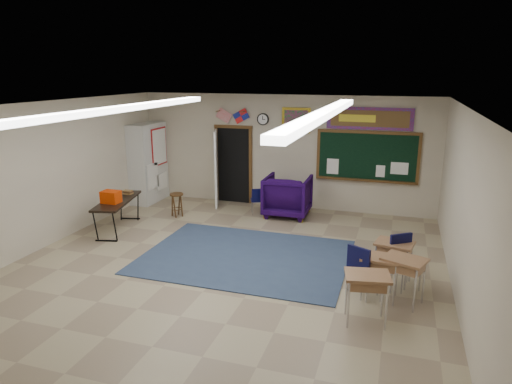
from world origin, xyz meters
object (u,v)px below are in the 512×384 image
(wingback_armchair, at_px, (287,196))
(folding_table, at_px, (118,214))
(student_desk_front_left, at_px, (380,275))
(wooden_stool, at_px, (177,205))
(student_desk_front_right, at_px, (393,260))

(wingback_armchair, bearing_deg, folding_table, 32.09)
(student_desk_front_left, height_order, wooden_stool, student_desk_front_left)
(student_desk_front_right, height_order, folding_table, folding_table)
(student_desk_front_left, bearing_deg, student_desk_front_right, 77.40)
(wingback_armchair, relative_size, student_desk_front_right, 1.53)
(student_desk_front_right, bearing_deg, folding_table, -176.21)
(folding_table, bearing_deg, wooden_stool, 44.59)
(wingback_armchair, distance_m, student_desk_front_right, 4.16)
(student_desk_front_right, height_order, wooden_stool, student_desk_front_right)
(folding_table, bearing_deg, wingback_armchair, 19.52)
(wingback_armchair, xyz_separation_m, student_desk_front_right, (2.67, -3.18, -0.10))
(student_desk_front_left, bearing_deg, folding_table, 168.83)
(student_desk_front_left, bearing_deg, wooden_stool, 154.10)
(wingback_armchair, relative_size, wooden_stool, 1.90)
(wingback_armchair, height_order, student_desk_front_left, wingback_armchair)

